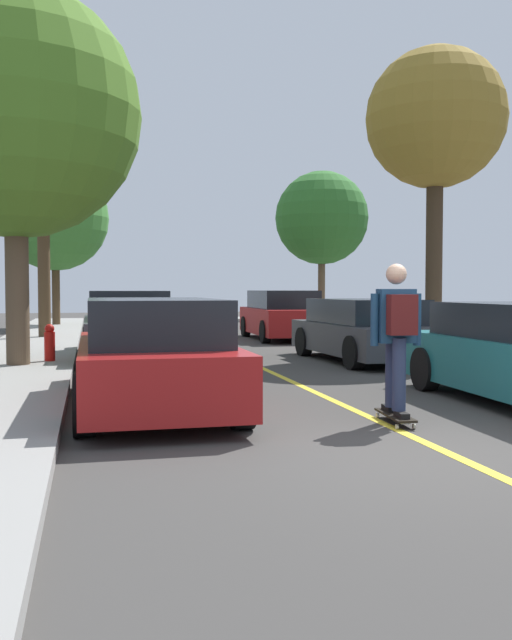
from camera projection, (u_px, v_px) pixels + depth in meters
name	position (u px, v px, depth m)	size (l,w,h in m)	color
ground	(440.00, 450.00, 6.53)	(80.00, 80.00, 0.00)	#3D3A38
center_line	(309.00, 390.00, 10.41)	(0.12, 39.20, 0.01)	gold
parked_car_left_nearest	(152.00, 354.00, 8.71)	(1.86, 4.42, 1.38)	maroon
parked_car_left_near	(127.00, 326.00, 14.68)	(1.83, 4.58, 1.47)	#38383D
parked_car_right_near	(366.00, 330.00, 14.57)	(2.08, 4.28, 1.29)	#38383D
parked_car_right_far	(282.00, 315.00, 20.89)	(2.00, 4.31, 1.46)	maroon
street_tree_left_nearest	(15.00, 113.00, 12.43)	(4.49, 4.49, 6.76)	brown
street_tree_left_near	(43.00, 163.00, 19.86)	(3.26, 3.26, 6.62)	#4C3823
street_tree_left_far	(55.00, 218.00, 26.83)	(4.07, 4.07, 6.14)	#4C3823
street_tree_right_nearest	(436.00, 121.00, 15.72)	(3.14, 3.14, 6.78)	#3D2D1E
street_tree_right_near	(322.00, 218.00, 23.47)	(3.13, 3.13, 5.32)	brown
fire_hydrant	(50.00, 343.00, 13.24)	(0.20, 0.20, 0.70)	#B2140F
skateboard	(395.00, 415.00, 7.81)	(0.31, 0.86, 0.10)	black
skateboarder	(397.00, 330.00, 7.73)	(0.59, 0.71, 1.68)	black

